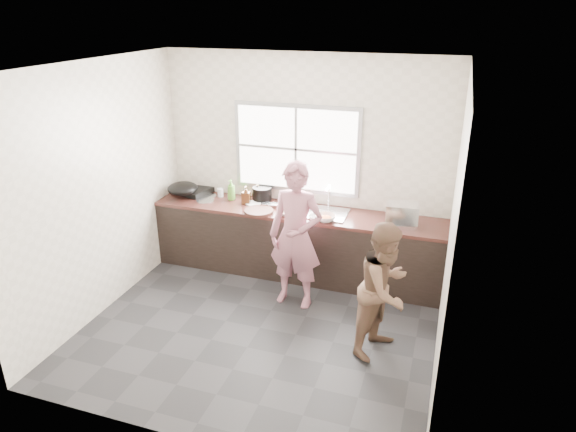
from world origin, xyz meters
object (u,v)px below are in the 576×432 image
(bowl_mince, at_px, (286,213))
(bowl_crabs, at_px, (325,219))
(glass_jar, at_px, (220,193))
(dish_rack, at_px, (402,215))
(cutting_board, at_px, (259,211))
(bowl_held, at_px, (316,217))
(bottle_brown_short, at_px, (258,192))
(burner, at_px, (194,190))
(pot_lid_left, at_px, (207,196))
(wok, at_px, (183,188))
(black_pot, at_px, (262,194))
(plate_food, at_px, (253,204))
(bottle_brown_tall, at_px, (246,196))
(bottle_green, at_px, (231,190))
(pot_lid_right, at_px, (205,201))
(person_side, at_px, (385,289))
(woman, at_px, (296,241))

(bowl_mince, distance_m, bowl_crabs, 0.50)
(glass_jar, xyz_separation_m, dish_rack, (2.36, -0.24, 0.08))
(cutting_board, bearing_deg, bowl_held, 0.00)
(bottle_brown_short, bearing_deg, bowl_held, -25.97)
(bowl_mince, distance_m, bottle_brown_short, 0.66)
(cutting_board, bearing_deg, bottle_brown_short, 113.16)
(burner, bearing_deg, dish_rack, -5.91)
(dish_rack, xyz_separation_m, pot_lid_left, (-2.53, 0.19, -0.13))
(wok, height_order, dish_rack, dish_rack)
(bowl_held, distance_m, black_pot, 0.92)
(black_pot, relative_size, wok, 0.62)
(bowl_crabs, bearing_deg, cutting_board, 180.00)
(plate_food, distance_m, bottle_brown_tall, 0.14)
(glass_jar, bearing_deg, cutting_board, -28.19)
(bottle_green, relative_size, dish_rack, 0.76)
(bowl_held, bearing_deg, dish_rack, 7.56)
(bowl_held, distance_m, pot_lid_right, 1.52)
(person_side, relative_size, burner, 3.08)
(bowl_crabs, bearing_deg, black_pot, 156.71)
(wok, height_order, pot_lid_left, wok)
(glass_jar, bearing_deg, bottle_green, -19.45)
(bowl_crabs, relative_size, glass_jar, 1.74)
(black_pot, relative_size, pot_lid_left, 1.04)
(woman, bearing_deg, bowl_mince, 123.75)
(bottle_brown_short, bearing_deg, cutting_board, -66.84)
(wok, relative_size, dish_rack, 1.10)
(black_pot, distance_m, glass_jar, 0.57)
(glass_jar, height_order, pot_lid_right, glass_jar)
(bottle_green, xyz_separation_m, bottle_brown_short, (0.31, 0.14, -0.05))
(bottle_green, height_order, glass_jar, bottle_green)
(cutting_board, distance_m, black_pot, 0.43)
(burner, xyz_separation_m, dish_rack, (2.77, -0.29, 0.10))
(pot_lid_right, bearing_deg, bowl_mince, -5.61)
(wok, xyz_separation_m, dish_rack, (2.80, -0.03, 0.00))
(bottle_brown_tall, distance_m, glass_jar, 0.44)
(plate_food, bearing_deg, dish_rack, -3.50)
(cutting_board, relative_size, pot_lid_right, 1.56)
(cutting_board, relative_size, dish_rack, 0.98)
(bowl_crabs, bearing_deg, bottle_brown_short, 156.61)
(cutting_board, height_order, bowl_held, bowl_held)
(woman, xyz_separation_m, wok, (-1.73, 0.62, 0.21))
(bowl_mince, xyz_separation_m, plate_food, (-0.50, 0.20, -0.02))
(plate_food, height_order, bottle_brown_tall, bottle_brown_tall)
(bottle_brown_tall, bearing_deg, woman, -38.52)
(cutting_board, xyz_separation_m, bowl_mince, (0.33, 0.04, 0.01))
(plate_food, xyz_separation_m, pot_lid_right, (-0.63, -0.09, -0.00))
(woman, bearing_deg, bottle_brown_short, 135.86)
(woman, bearing_deg, wok, 164.45)
(cutting_board, height_order, bowl_mince, bowl_mince)
(wok, bearing_deg, bottle_green, 12.77)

